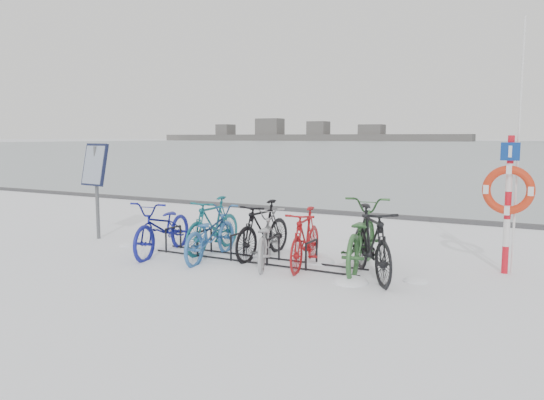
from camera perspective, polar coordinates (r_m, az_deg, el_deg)
ground at (r=9.37m, az=-1.84°, el=-6.51°), size 900.00×900.00×0.00m
ice_sheet at (r=162.97m, az=26.64°, el=5.33°), size 400.00×298.00×0.02m
quay_edge at (r=14.68m, az=9.73°, el=-1.54°), size 400.00×0.25×0.10m
bike_rack at (r=9.33m, az=-1.85°, el=-5.43°), size 4.00×0.48×0.46m
info_board at (r=11.73m, az=-18.49°, el=3.03°), size 0.70×0.34×2.02m
lifebuoy_station at (r=9.00m, az=24.11°, el=0.96°), size 0.76×0.22×3.97m
shoreline at (r=296.30m, az=2.85°, el=6.92°), size 180.00×12.00×9.50m
bike_0 at (r=10.04m, az=-11.58°, el=-2.70°), size 1.05×2.09×1.05m
bike_1 at (r=10.10m, az=-6.33°, el=-2.50°), size 0.52×1.77×1.06m
bike_2 at (r=9.50m, az=-6.65°, el=-3.40°), size 0.86×1.90×0.96m
bike_3 at (r=9.56m, az=-0.97°, el=-3.01°), size 0.60×1.78×1.05m
bike_4 at (r=9.03m, az=-0.82°, el=-3.96°), size 1.28×1.89×0.94m
bike_5 at (r=8.84m, az=3.61°, el=-3.95°), size 0.73×1.75×1.02m
bike_6 at (r=8.80m, az=9.53°, el=-3.62°), size 1.09×2.30×1.16m
bike_7 at (r=8.32m, az=10.66°, el=-4.29°), size 1.53×1.88×1.15m
snow_drifts at (r=9.13m, az=3.16°, el=-6.87°), size 6.05×1.81×0.19m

